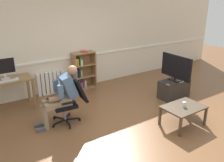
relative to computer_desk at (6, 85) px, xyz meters
name	(u,v)px	position (x,y,z in m)	size (l,w,h in m)	color
ground_plane	(129,125)	(1.92, -2.15, -0.64)	(18.00, 18.00, 0.00)	brown
back_wall	(71,42)	(1.92, 0.50, 0.71)	(12.00, 0.13, 2.70)	beige
computer_desk	(6,85)	(0.00, 0.00, 0.00)	(1.18, 0.58, 0.76)	olive
imac_monitor	(4,67)	(0.04, 0.08, 0.40)	(0.51, 0.14, 0.49)	silver
keyboard	(8,81)	(0.04, -0.14, 0.13)	(0.43, 0.12, 0.02)	silver
computer_mouse	(17,79)	(0.25, -0.12, 0.14)	(0.06, 0.10, 0.03)	white
bookshelf	(82,71)	(2.11, 0.29, -0.11)	(0.66, 0.29, 1.09)	olive
radiator	(51,83)	(1.19, 0.39, -0.32)	(0.76, 0.08, 0.63)	white
office_chair	(71,98)	(1.02, -1.31, -0.11)	(0.82, 0.62, 0.97)	black
person_seated	(61,94)	(0.83, -1.29, 0.02)	(0.96, 0.41, 1.24)	#937F60
tv_stand	(174,89)	(3.80, -1.67, -0.40)	(0.81, 0.43, 0.48)	#2D2823
tv_screen	(176,67)	(3.80, -1.67, 0.19)	(0.21, 0.98, 0.67)	black
coffee_table	(184,109)	(2.87, -2.75, -0.27)	(0.84, 0.59, 0.42)	#4C3D2D
drinking_glass	(184,104)	(2.86, -2.76, -0.16)	(0.07, 0.07, 0.10)	silver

